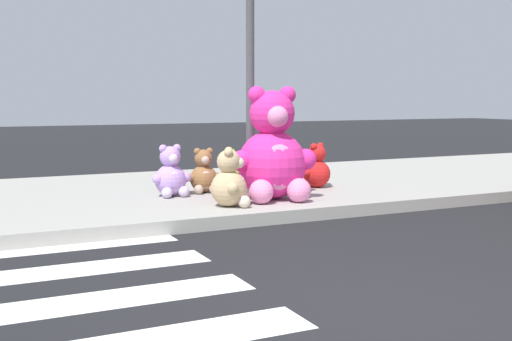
% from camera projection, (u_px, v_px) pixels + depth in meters
% --- Properties ---
extents(ground_plane, '(60.00, 60.00, 0.00)m').
position_uv_depth(ground_plane, '(397.00, 316.00, 4.18)').
color(ground_plane, black).
extents(sidewalk, '(28.00, 4.40, 0.15)m').
position_uv_depth(sidewalk, '(160.00, 195.00, 8.83)').
color(sidewalk, '#9E9B93').
rests_on(sidewalk, ground_plane).
extents(sign_pole, '(0.56, 0.11, 3.20)m').
position_uv_depth(sign_pole, '(250.00, 65.00, 8.33)').
color(sign_pole, '#4C4C51').
rests_on(sign_pole, sidewalk).
extents(plush_pink_large, '(1.08, 0.99, 1.41)m').
position_uv_depth(plush_pink_large, '(273.00, 154.00, 7.95)').
color(plush_pink_large, '#F22D93').
rests_on(plush_pink_large, sidewalk).
extents(plush_white, '(0.51, 0.55, 0.73)m').
position_uv_depth(plush_white, '(259.00, 166.00, 9.12)').
color(plush_white, white).
rests_on(plush_white, sidewalk).
extents(plush_lavender, '(0.52, 0.45, 0.67)m').
position_uv_depth(plush_lavender, '(171.00, 176.00, 8.23)').
color(plush_lavender, '#B28CD8').
rests_on(plush_lavender, sidewalk).
extents(plush_red, '(0.45, 0.46, 0.63)m').
position_uv_depth(plush_red, '(316.00, 170.00, 9.04)').
color(plush_red, red).
rests_on(plush_red, sidewalk).
extents(plush_brown, '(0.46, 0.42, 0.60)m').
position_uv_depth(plush_brown, '(204.00, 175.00, 8.54)').
color(plush_brown, olive).
rests_on(plush_brown, sidewalk).
extents(plush_lime, '(0.36, 0.39, 0.51)m').
position_uv_depth(plush_lime, '(230.00, 169.00, 9.50)').
color(plush_lime, '#8CD133').
rests_on(plush_lime, sidewalk).
extents(plush_tan, '(0.50, 0.50, 0.69)m').
position_uv_depth(plush_tan, '(231.00, 183.00, 7.45)').
color(plush_tan, tan).
rests_on(plush_tan, sidewalk).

